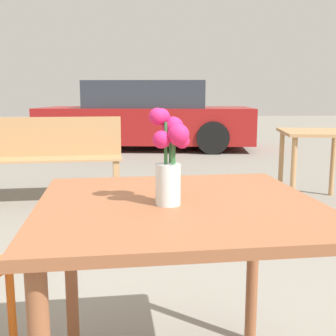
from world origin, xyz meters
TOP-DOWN VIEW (x-y plane):
  - table_front at (0.00, -0.00)m, footprint 0.93×0.91m
  - flower_vase at (-0.03, -0.03)m, footprint 0.12×0.14m
  - bench_near at (-1.14, 3.01)m, footprint 1.70×0.48m
  - table_back at (1.63, 2.74)m, footprint 0.78×0.89m
  - parked_car at (0.06, 7.26)m, footprint 4.34×2.24m

SIDE VIEW (x-z plane):
  - bench_near at x=-1.14m, z-range 0.04..0.89m
  - table_back at x=1.63m, z-range 0.24..0.96m
  - parked_car at x=0.06m, z-range -0.03..1.30m
  - table_front at x=0.00m, z-range 0.27..1.01m
  - flower_vase at x=-0.03m, z-range 0.74..1.03m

